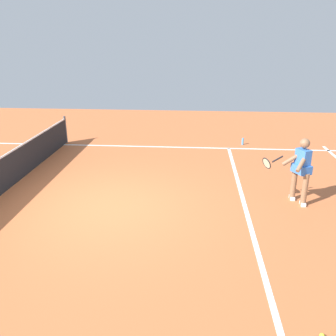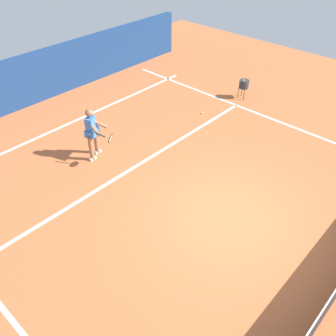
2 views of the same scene
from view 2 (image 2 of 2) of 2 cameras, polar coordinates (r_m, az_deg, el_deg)
ground_plane at (r=9.02m, az=9.40°, el=-7.54°), size 23.41×23.41×0.00m
court_back_wall at (r=14.22m, az=-20.82°, el=12.67°), size 14.76×0.24×1.78m
baseline_marking at (r=12.85m, az=-15.06°, el=6.73°), size 10.76×0.10×0.01m
service_line_marking at (r=10.53m, az=-4.51°, el=0.58°), size 9.76×0.10×0.01m
sideline_left_marking at (r=12.64m, az=22.26°, el=4.54°), size 0.10×16.01×0.01m
tennis_player at (r=10.56m, az=-11.63°, el=5.53°), size 0.68×1.13×1.55m
tennis_ball_near at (r=13.02m, az=5.34°, el=8.50°), size 0.07×0.07×0.07m
ball_hopper at (r=14.13m, az=11.73°, el=12.63°), size 0.36×0.36×0.74m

